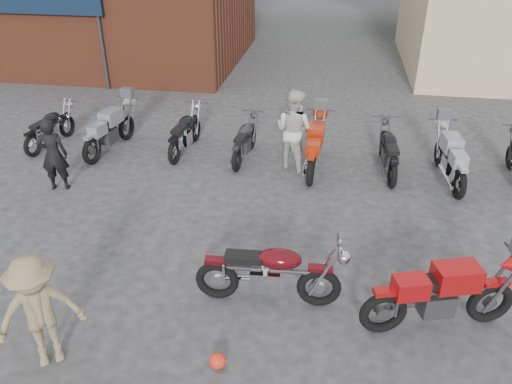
% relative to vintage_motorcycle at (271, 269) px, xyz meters
% --- Properties ---
extents(ground, '(90.00, 90.00, 0.00)m').
position_rel_vintage_motorcycle_xyz_m(ground, '(-0.19, -0.30, -0.62)').
color(ground, '#2D2D2F').
extents(brick_building, '(12.00, 8.00, 4.00)m').
position_rel_vintage_motorcycle_xyz_m(brick_building, '(-9.19, 13.70, 1.38)').
color(brick_building, brown).
rests_on(brick_building, ground).
extents(vintage_motorcycle, '(2.18, 0.82, 1.24)m').
position_rel_vintage_motorcycle_xyz_m(vintage_motorcycle, '(0.00, 0.00, 0.00)').
color(vintage_motorcycle, '#49090E').
rests_on(vintage_motorcycle, ground).
extents(sportbike, '(2.34, 1.34, 1.29)m').
position_rel_vintage_motorcycle_xyz_m(sportbike, '(2.47, -0.13, 0.02)').
color(sportbike, '#A10D0F').
rests_on(sportbike, ground).
extents(helmet, '(0.25, 0.25, 0.21)m').
position_rel_vintage_motorcycle_xyz_m(helmet, '(-0.51, -1.38, -0.52)').
color(helmet, red).
rests_on(helmet, ground).
extents(person_dark, '(0.66, 0.51, 1.61)m').
position_rel_vintage_motorcycle_xyz_m(person_dark, '(-5.04, 2.86, 0.18)').
color(person_dark, black).
rests_on(person_dark, ground).
extents(person_light, '(1.15, 1.06, 1.89)m').
position_rel_vintage_motorcycle_xyz_m(person_light, '(-0.12, 4.69, 0.32)').
color(person_light, beige).
rests_on(person_light, ground).
extents(person_tan, '(1.25, 1.13, 1.68)m').
position_rel_vintage_motorcycle_xyz_m(person_tan, '(-2.75, -1.63, 0.22)').
color(person_tan, '#806F4F').
rests_on(person_tan, ground).
extents(row_bike_0, '(0.89, 1.91, 1.06)m').
position_rel_vintage_motorcycle_xyz_m(row_bike_0, '(-6.35, 4.96, -0.09)').
color(row_bike_0, black).
rests_on(row_bike_0, ground).
extents(row_bike_1, '(1.03, 2.20, 1.23)m').
position_rel_vintage_motorcycle_xyz_m(row_bike_1, '(-4.71, 4.91, -0.01)').
color(row_bike_1, gray).
rests_on(row_bike_1, ground).
extents(row_bike_2, '(0.80, 1.99, 1.13)m').
position_rel_vintage_motorcycle_xyz_m(row_bike_2, '(-2.85, 5.17, -0.06)').
color(row_bike_2, black).
rests_on(row_bike_2, ground).
extents(row_bike_3, '(0.76, 1.87, 1.06)m').
position_rel_vintage_motorcycle_xyz_m(row_bike_3, '(-1.32, 4.98, -0.09)').
color(row_bike_3, '#232326').
rests_on(row_bike_3, ground).
extents(row_bike_4, '(0.80, 2.19, 1.25)m').
position_rel_vintage_motorcycle_xyz_m(row_bike_4, '(0.38, 4.71, 0.00)').
color(row_bike_4, '#A8280E').
rests_on(row_bike_4, ground).
extents(row_bike_5, '(0.81, 2.03, 1.15)m').
position_rel_vintage_motorcycle_xyz_m(row_bike_5, '(2.05, 4.82, -0.05)').
color(row_bike_5, black).
rests_on(row_bike_5, ground).
extents(row_bike_6, '(0.90, 2.17, 1.22)m').
position_rel_vintage_motorcycle_xyz_m(row_bike_6, '(3.37, 4.62, -0.01)').
color(row_bike_6, '#9B9CA9').
rests_on(row_bike_6, ground).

